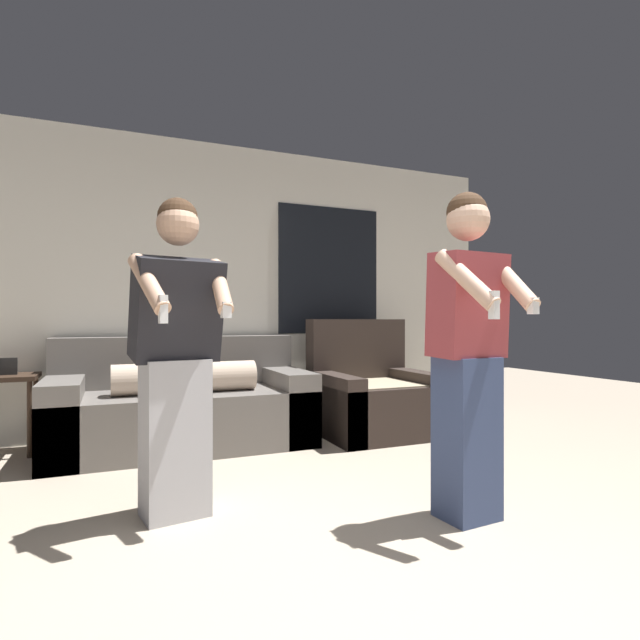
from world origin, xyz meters
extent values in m
plane|color=tan|center=(0.00, 0.00, 0.00)|extent=(14.00, 14.00, 0.00)
cube|color=beige|center=(0.00, 3.26, 1.35)|extent=(5.67, 0.06, 2.70)
cube|color=black|center=(1.05, 3.23, 1.55)|extent=(1.10, 0.01, 1.30)
cube|color=slate|center=(-0.48, 2.70, 0.23)|extent=(2.04, 0.97, 0.46)
cube|color=slate|center=(-0.48, 3.07, 0.67)|extent=(2.04, 0.22, 0.43)
cube|color=slate|center=(-1.36, 2.70, 0.30)|extent=(0.28, 0.97, 0.60)
cube|color=slate|center=(0.40, 2.70, 0.30)|extent=(0.28, 0.97, 0.60)
cylinder|color=#CCB299|center=(-0.48, 2.58, 0.58)|extent=(1.10, 0.24, 0.24)
cube|color=#332823|center=(1.17, 2.49, 0.23)|extent=(0.98, 0.92, 0.46)
cube|color=#332823|center=(1.17, 2.85, 0.75)|extent=(0.98, 0.20, 0.58)
cube|color=#332823|center=(0.77, 2.49, 0.28)|extent=(0.18, 0.92, 0.56)
cube|color=#332823|center=(1.57, 2.49, 0.28)|extent=(0.18, 0.92, 0.56)
cube|color=tan|center=(1.17, 2.44, 0.47)|extent=(0.83, 0.73, 0.01)
cube|color=#332319|center=(-1.76, 2.99, 0.59)|extent=(0.42, 0.42, 0.04)
cylinder|color=#332319|center=(-1.59, 2.82, 0.29)|extent=(0.04, 0.04, 0.58)
cylinder|color=#332319|center=(-1.59, 3.16, 0.29)|extent=(0.04, 0.04, 0.58)
cube|color=black|center=(-1.76, 2.99, 0.67)|extent=(0.13, 0.02, 0.15)
cube|color=#B2B2B7|center=(-0.71, 1.25, 0.41)|extent=(0.36, 0.29, 0.83)
cube|color=black|center=(-0.71, 1.22, 1.09)|extent=(0.48, 0.39, 0.56)
sphere|color=tan|center=(-0.70, 1.20, 1.53)|extent=(0.22, 0.22, 0.22)
sphere|color=#3D2819|center=(-0.70, 1.21, 1.57)|extent=(0.21, 0.21, 0.21)
cylinder|color=tan|center=(-0.86, 1.04, 1.21)|extent=(0.20, 0.36, 0.31)
cube|color=white|center=(-0.81, 0.90, 1.08)|extent=(0.04, 0.04, 0.13)
cylinder|color=tan|center=(-0.51, 1.10, 1.21)|extent=(0.08, 0.35, 0.31)
cube|color=white|center=(-0.51, 0.95, 1.08)|extent=(0.05, 0.04, 0.08)
cube|color=#384770|center=(0.69, 0.63, 0.42)|extent=(0.30, 0.26, 0.84)
cube|color=#99383D|center=(0.69, 0.62, 1.11)|extent=(0.39, 0.27, 0.55)
sphere|color=#DBAD8E|center=(0.69, 0.62, 1.56)|extent=(0.22, 0.22, 0.22)
sphere|color=#3D2819|center=(0.69, 0.63, 1.59)|extent=(0.21, 0.21, 0.21)
cylinder|color=#DBAD8E|center=(0.55, 0.46, 1.23)|extent=(0.16, 0.36, 0.32)
cube|color=white|center=(0.58, 0.31, 1.10)|extent=(0.04, 0.04, 0.13)
cylinder|color=#DBAD8E|center=(0.85, 0.49, 1.23)|extent=(0.10, 0.36, 0.32)
cube|color=white|center=(0.84, 0.34, 1.10)|extent=(0.05, 0.04, 0.08)
camera|label=1|loc=(-1.02, -1.47, 1.03)|focal=28.00mm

